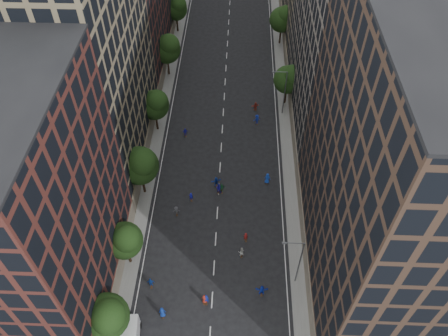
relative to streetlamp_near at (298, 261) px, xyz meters
name	(u,v)px	position (x,y,z in m)	size (l,w,h in m)	color
ground	(222,131)	(-10.37, 28.00, -5.17)	(240.00, 240.00, 0.00)	black
sidewalk_left	(159,101)	(-22.37, 35.50, -5.09)	(4.00, 105.00, 0.15)	slate
sidewalk_right	(289,105)	(1.63, 35.50, -5.09)	(4.00, 105.00, 0.15)	slate
bldg_left_a	(29,211)	(-29.37, -1.00, 9.83)	(14.00, 22.00, 30.00)	#51251F
bldg_left_b	(83,62)	(-29.37, 23.00, 11.83)	(14.00, 26.00, 34.00)	#837456
bldg_left_c	(120,2)	(-29.37, 46.00, 8.83)	(14.00, 20.00, 28.00)	#51251F
bldg_right_a	(396,174)	(8.63, 3.00, 12.83)	(14.00, 30.00, 36.00)	#432F23
bldg_right_b	(349,36)	(8.63, 32.00, 11.33)	(14.00, 28.00, 33.00)	#6A6157
tree_left_0	(107,317)	(-21.38, -8.15, 0.79)	(5.20, 5.20, 8.83)	black
tree_left_1	(125,240)	(-21.39, 1.86, 0.38)	(4.80, 4.80, 8.21)	black
tree_left_2	(140,165)	(-21.36, 13.83, 1.19)	(5.60, 5.60, 9.45)	black
tree_left_3	(155,104)	(-21.38, 27.85, 0.65)	(5.00, 5.00, 8.58)	black
tree_left_4	(167,48)	(-21.37, 43.84, 0.93)	(5.40, 5.40, 9.08)	black
tree_left_5	(177,8)	(-21.39, 59.86, 0.51)	(4.80, 4.80, 8.33)	black
tree_right_a	(289,78)	(1.02, 35.85, 0.46)	(5.00, 5.00, 8.39)	black
tree_right_b	(283,18)	(1.02, 55.85, 0.79)	(5.20, 5.20, 8.83)	black
streetlamp_near	(298,261)	(0.00, 0.00, 0.00)	(2.64, 0.22, 9.06)	#595B60
streetlamp_far	(284,91)	(0.00, 33.00, 0.00)	(2.64, 0.22, 9.06)	#595B60
skater_0	(162,312)	(-16.25, -5.26, -4.26)	(0.88, 0.58, 1.81)	#13339A
skater_1	(206,299)	(-11.06, -3.33, -4.29)	(0.64, 0.42, 1.76)	#13239B
skater_4	(151,283)	(-18.24, -1.39, -4.31)	(1.00, 0.42, 1.71)	navy
skater_5	(262,290)	(-4.15, -1.92, -4.29)	(1.63, 0.52, 1.76)	#152DAE
skater_6	(204,299)	(-11.28, -3.31, -4.37)	(0.78, 0.51, 1.60)	#AA2A1C
skater_7	(246,237)	(-6.22, 6.02, -4.37)	(0.58, 0.38, 1.59)	maroon
skater_8	(241,252)	(-6.79, 3.52, -4.31)	(0.83, 0.65, 1.71)	silver
skater_9	(176,211)	(-16.26, 10.07, -4.39)	(1.00, 0.58, 1.56)	#3E3E43
skater_10	(222,188)	(-9.87, 14.47, -4.28)	(1.05, 0.44, 1.79)	#1B5A2E
skater_11	(216,182)	(-10.78, 15.71, -4.30)	(1.62, 0.52, 1.74)	#123295
skater_12	(267,179)	(-2.96, 16.57, -4.20)	(0.94, 0.61, 1.93)	#163EB6
skater_13	(191,197)	(-14.39, 12.78, -4.41)	(0.56, 0.36, 1.52)	#161AB4
skater_14	(219,188)	(-10.33, 14.46, -4.30)	(0.84, 0.65, 1.73)	#1E16B9
skater_15	(257,120)	(-4.41, 30.17, -4.24)	(1.20, 0.69, 1.85)	navy
skater_16	(185,132)	(-16.59, 26.63, -4.41)	(0.89, 0.37, 1.51)	#1615AE
skater_17	(255,107)	(-4.59, 33.82, -4.37)	(1.48, 0.47, 1.60)	maroon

